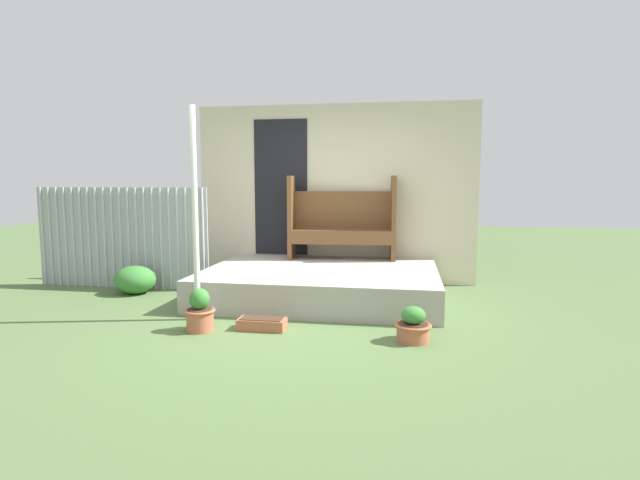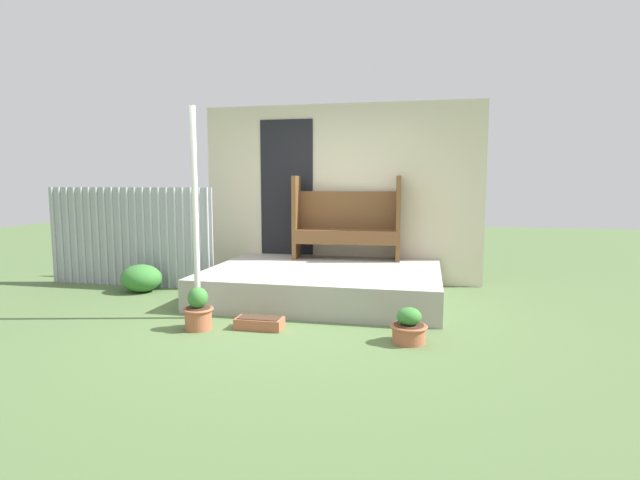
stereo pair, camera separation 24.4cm
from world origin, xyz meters
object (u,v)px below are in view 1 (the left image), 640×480
(bench, at_px, (342,219))
(flower_pot_middle, at_px, (413,326))
(support_post, at_px, (195,215))
(flower_pot_left, at_px, (200,312))
(shrub_by_fence, at_px, (135,280))
(planter_box_rect, at_px, (262,324))

(bench, height_order, flower_pot_middle, bench)
(support_post, xyz_separation_m, flower_pot_middle, (2.28, -0.36, -0.99))
(flower_pot_left, bearing_deg, bench, 65.60)
(support_post, distance_m, shrub_by_fence, 1.94)
(flower_pot_left, relative_size, shrub_by_fence, 0.78)
(support_post, relative_size, shrub_by_fence, 4.12)
(planter_box_rect, bearing_deg, flower_pot_left, -166.21)
(planter_box_rect, bearing_deg, bench, 77.39)
(shrub_by_fence, bearing_deg, flower_pot_left, -43.12)
(shrub_by_fence, bearing_deg, planter_box_rect, -31.13)
(support_post, xyz_separation_m, planter_box_rect, (0.79, -0.24, -1.08))
(bench, relative_size, flower_pot_left, 3.55)
(flower_pot_middle, height_order, shrub_by_fence, shrub_by_fence)
(flower_pot_middle, xyz_separation_m, shrub_by_fence, (-3.62, 1.41, 0.04))
(bench, bearing_deg, flower_pot_middle, -72.21)
(flower_pot_left, xyz_separation_m, planter_box_rect, (0.60, 0.15, -0.13))
(bench, xyz_separation_m, flower_pot_middle, (0.98, -2.44, -0.80))
(bench, relative_size, planter_box_rect, 3.19)
(flower_pot_left, height_order, planter_box_rect, flower_pot_left)
(support_post, relative_size, flower_pot_left, 5.26)
(bench, distance_m, flower_pot_middle, 2.75)
(shrub_by_fence, bearing_deg, flower_pot_middle, -21.28)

